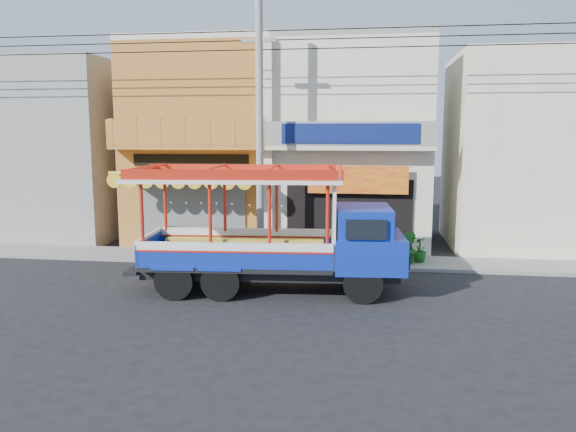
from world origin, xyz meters
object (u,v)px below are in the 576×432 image
object	(u,v)px
utility_pole	(264,119)
potted_plant_c	(420,249)
potted_plant_a	(315,242)
green_sign	(176,242)
potted_plant_b	(408,248)
songthaew_truck	(289,232)

from	to	relation	value
utility_pole	potted_plant_c	distance (m)	7.01
utility_pole	potted_plant_a	world-z (taller)	utility_pole
green_sign	potted_plant_b	world-z (taller)	potted_plant_b
green_sign	potted_plant_b	distance (m)	8.50
green_sign	songthaew_truck	bearing A→B (deg)	-40.07
utility_pole	potted_plant_c	xyz separation A→B (m)	(5.35, 0.69, -4.47)
utility_pole	potted_plant_c	world-z (taller)	utility_pole
potted_plant_a	potted_plant_b	distance (m)	3.42
utility_pole	green_sign	size ratio (longest dim) A/B	27.95
songthaew_truck	potted_plant_c	bearing A→B (deg)	43.50
songthaew_truck	potted_plant_b	distance (m)	5.16
songthaew_truck	potted_plant_c	size ratio (longest dim) A/B	8.98
songthaew_truck	potted_plant_a	bearing A→B (deg)	85.71
songthaew_truck	green_sign	distance (m)	6.46
potted_plant_a	potted_plant_b	world-z (taller)	potted_plant_b
songthaew_truck	potted_plant_a	distance (m)	4.61
songthaew_truck	utility_pole	bearing A→B (deg)	112.47
utility_pole	potted_plant_c	bearing A→B (deg)	7.37
potted_plant_a	potted_plant_b	size ratio (longest dim) A/B	0.89
utility_pole	potted_plant_b	xyz separation A→B (m)	(4.93, 0.37, -4.36)
potted_plant_c	green_sign	bearing A→B (deg)	-66.72
songthaew_truck	potted_plant_a	size ratio (longest dim) A/B	8.16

